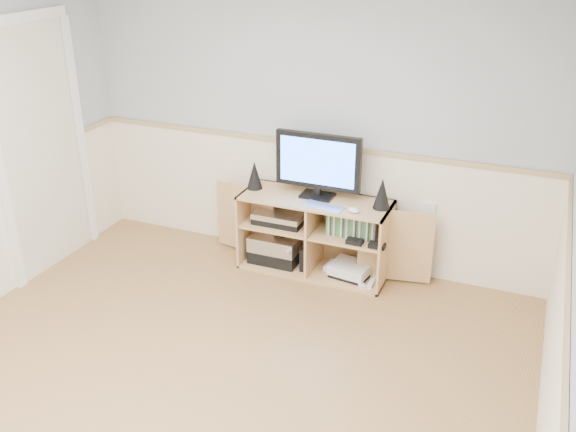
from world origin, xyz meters
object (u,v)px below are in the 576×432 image
at_px(media_cabinet, 317,231).
at_px(monitor, 318,163).
at_px(game_consoles, 349,270).
at_px(keyboard, 323,207).

xyz_separation_m(media_cabinet, monitor, (0.00, -0.01, 0.61)).
bearing_deg(game_consoles, media_cabinet, 167.95).
bearing_deg(game_consoles, keyboard, -147.37).
height_order(monitor, game_consoles, monitor).
xyz_separation_m(keyboard, game_consoles, (0.20, 0.13, -0.59)).
xyz_separation_m(media_cabinet, game_consoles, (0.32, -0.07, -0.26)).
bearing_deg(monitor, game_consoles, -10.86).
distance_m(keyboard, game_consoles, 0.63).
height_order(media_cabinet, game_consoles, media_cabinet).
bearing_deg(keyboard, monitor, 131.46).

